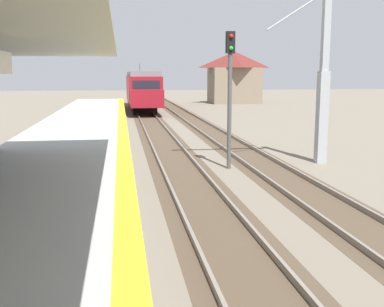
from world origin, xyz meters
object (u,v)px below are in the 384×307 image
Objects in this scene: catenary_pylon_far_side at (317,75)px; distant_trackside_house at (234,76)px; approaching_train at (142,88)px; rail_signal_post at (230,86)px.

distant_trackside_house is at bearing 80.93° from catenary_pylon_far_side.
catenary_pylon_far_side is (5.61, -31.07, 1.43)m from approaching_train.
rail_signal_post is 0.69× the size of catenary_pylon_far_side.
catenary_pylon_far_side is (3.73, 0.63, 0.41)m from rail_signal_post.
approaching_train is 2.61× the size of catenary_pylon_far_side.
approaching_train is 31.61m from catenary_pylon_far_side.
rail_signal_post reaches higher than approaching_train.
approaching_train is 3.77× the size of rail_signal_post.
catenary_pylon_far_side is at bearing -79.77° from approaching_train.
catenary_pylon_far_side is at bearing -99.07° from distant_trackside_house.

